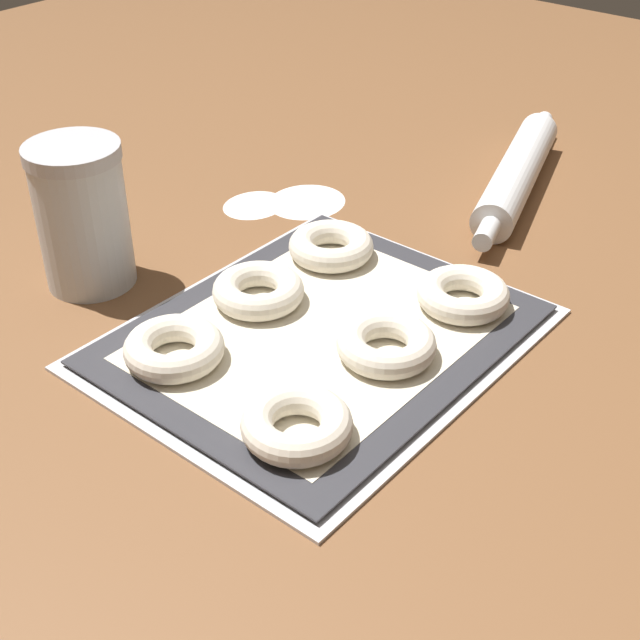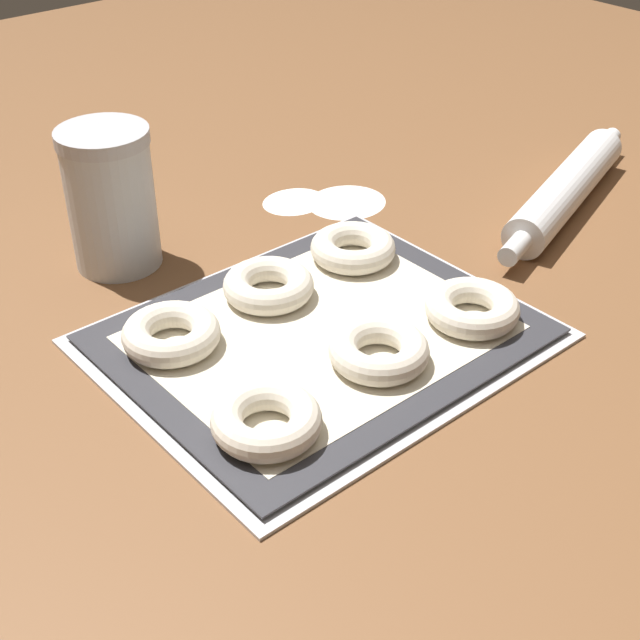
{
  "view_description": "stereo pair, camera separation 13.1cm",
  "coord_description": "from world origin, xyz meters",
  "px_view_note": "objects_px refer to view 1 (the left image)",
  "views": [
    {
      "loc": [
        -0.59,
        -0.48,
        0.56
      ],
      "look_at": [
        0.01,
        0.02,
        0.03
      ],
      "focal_mm": 50.0,
      "sensor_mm": 36.0,
      "label": 1
    },
    {
      "loc": [
        -0.5,
        -0.57,
        0.56
      ],
      "look_at": [
        0.01,
        0.02,
        0.03
      ],
      "focal_mm": 50.0,
      "sensor_mm": 36.0,
      "label": 2
    }
  ],
  "objects_px": {
    "bagel_front_right": "(463,294)",
    "baking_tray": "(320,337)",
    "bagel_back_right": "(331,246)",
    "bagel_front_left": "(297,424)",
    "rolling_pin": "(517,173)",
    "bagel_back_left": "(174,348)",
    "bagel_front_center": "(386,344)",
    "bagel_back_center": "(258,290)",
    "flour_canister": "(82,216)"
  },
  "relations": [
    {
      "from": "bagel_front_right",
      "to": "baking_tray",
      "type": "bearing_deg",
      "value": 147.4
    },
    {
      "from": "baking_tray",
      "to": "bagel_back_right",
      "type": "distance_m",
      "value": 0.16
    },
    {
      "from": "bagel_front_left",
      "to": "bagel_back_right",
      "type": "relative_size",
      "value": 1.0
    },
    {
      "from": "bagel_back_right",
      "to": "rolling_pin",
      "type": "relative_size",
      "value": 0.25
    },
    {
      "from": "bagel_back_left",
      "to": "bagel_back_right",
      "type": "bearing_deg",
      "value": 2.2
    },
    {
      "from": "bagel_front_left",
      "to": "bagel_front_center",
      "type": "xyz_separation_m",
      "value": [
        0.15,
        0.01,
        0.0
      ]
    },
    {
      "from": "baking_tray",
      "to": "rolling_pin",
      "type": "distance_m",
      "value": 0.46
    },
    {
      "from": "bagel_front_left",
      "to": "bagel_back_center",
      "type": "height_order",
      "value": "same"
    },
    {
      "from": "rolling_pin",
      "to": "bagel_front_left",
      "type": "bearing_deg",
      "value": -169.43
    },
    {
      "from": "baking_tray",
      "to": "rolling_pin",
      "type": "relative_size",
      "value": 1.06
    },
    {
      "from": "bagel_back_right",
      "to": "flour_canister",
      "type": "height_order",
      "value": "flour_canister"
    },
    {
      "from": "bagel_back_center",
      "to": "bagel_back_right",
      "type": "xyz_separation_m",
      "value": [
        0.13,
        0.0,
        0.0
      ]
    },
    {
      "from": "bagel_back_right",
      "to": "bagel_back_left",
      "type": "bearing_deg",
      "value": -177.8
    },
    {
      "from": "baking_tray",
      "to": "bagel_front_left",
      "type": "xyz_separation_m",
      "value": [
        -0.14,
        -0.09,
        0.02
      ]
    },
    {
      "from": "bagel_front_center",
      "to": "bagel_back_right",
      "type": "distance_m",
      "value": 0.21
    },
    {
      "from": "bagel_back_center",
      "to": "rolling_pin",
      "type": "relative_size",
      "value": 0.25
    },
    {
      "from": "bagel_front_left",
      "to": "rolling_pin",
      "type": "height_order",
      "value": "rolling_pin"
    },
    {
      "from": "bagel_front_right",
      "to": "rolling_pin",
      "type": "distance_m",
      "value": 0.33
    },
    {
      "from": "flour_canister",
      "to": "bagel_front_right",
      "type": "bearing_deg",
      "value": -59.73
    },
    {
      "from": "bagel_front_left",
      "to": "bagel_back_left",
      "type": "bearing_deg",
      "value": 87.07
    },
    {
      "from": "bagel_front_left",
      "to": "rolling_pin",
      "type": "distance_m",
      "value": 0.61
    },
    {
      "from": "baking_tray",
      "to": "flour_canister",
      "type": "relative_size",
      "value": 2.58
    },
    {
      "from": "baking_tray",
      "to": "bagel_back_right",
      "type": "relative_size",
      "value": 4.31
    },
    {
      "from": "bagel_back_left",
      "to": "flour_canister",
      "type": "xyz_separation_m",
      "value": [
        0.05,
        0.2,
        0.06
      ]
    },
    {
      "from": "baking_tray",
      "to": "flour_canister",
      "type": "bearing_deg",
      "value": 105.45
    },
    {
      "from": "bagel_front_right",
      "to": "bagel_back_center",
      "type": "height_order",
      "value": "same"
    },
    {
      "from": "bagel_front_right",
      "to": "bagel_back_center",
      "type": "relative_size",
      "value": 1.0
    },
    {
      "from": "bagel_front_right",
      "to": "rolling_pin",
      "type": "xyz_separation_m",
      "value": [
        0.32,
        0.11,
        0.0
      ]
    },
    {
      "from": "bagel_back_left",
      "to": "bagel_back_right",
      "type": "xyz_separation_m",
      "value": [
        0.26,
        0.01,
        0.0
      ]
    },
    {
      "from": "bagel_front_left",
      "to": "flour_canister",
      "type": "distance_m",
      "value": 0.39
    },
    {
      "from": "bagel_front_left",
      "to": "bagel_front_right",
      "type": "xyz_separation_m",
      "value": [
        0.28,
        0.0,
        0.0
      ]
    },
    {
      "from": "bagel_front_center",
      "to": "flour_canister",
      "type": "height_order",
      "value": "flour_canister"
    },
    {
      "from": "flour_canister",
      "to": "rolling_pin",
      "type": "height_order",
      "value": "flour_canister"
    },
    {
      "from": "bagel_front_center",
      "to": "flour_canister",
      "type": "xyz_separation_m",
      "value": [
        -0.09,
        0.37,
        0.06
      ]
    },
    {
      "from": "baking_tray",
      "to": "bagel_front_right",
      "type": "distance_m",
      "value": 0.17
    },
    {
      "from": "bagel_front_center",
      "to": "bagel_back_center",
      "type": "xyz_separation_m",
      "value": [
        -0.01,
        0.17,
        0.0
      ]
    },
    {
      "from": "bagel_front_right",
      "to": "flour_canister",
      "type": "xyz_separation_m",
      "value": [
        -0.22,
        0.38,
        0.06
      ]
    },
    {
      "from": "flour_canister",
      "to": "bagel_front_left",
      "type": "bearing_deg",
      "value": -99.56
    },
    {
      "from": "bagel_back_center",
      "to": "rolling_pin",
      "type": "height_order",
      "value": "rolling_pin"
    },
    {
      "from": "rolling_pin",
      "to": "flour_canister",
      "type": "bearing_deg",
      "value": 153.63
    },
    {
      "from": "bagel_front_left",
      "to": "bagel_front_center",
      "type": "bearing_deg",
      "value": 4.17
    },
    {
      "from": "bagel_front_center",
      "to": "bagel_back_center",
      "type": "relative_size",
      "value": 1.0
    },
    {
      "from": "bagel_front_center",
      "to": "bagel_back_left",
      "type": "xyz_separation_m",
      "value": [
        -0.14,
        0.16,
        0.0
      ]
    },
    {
      "from": "bagel_front_right",
      "to": "bagel_front_center",
      "type": "bearing_deg",
      "value": 175.79
    },
    {
      "from": "bagel_back_right",
      "to": "rolling_pin",
      "type": "xyz_separation_m",
      "value": [
        0.33,
        -0.07,
        0.0
      ]
    },
    {
      "from": "baking_tray",
      "to": "bagel_front_center",
      "type": "xyz_separation_m",
      "value": [
        0.01,
        -0.08,
        0.02
      ]
    },
    {
      "from": "baking_tray",
      "to": "bagel_back_left",
      "type": "bearing_deg",
      "value": 148.67
    },
    {
      "from": "baking_tray",
      "to": "bagel_back_center",
      "type": "xyz_separation_m",
      "value": [
        0.0,
        0.09,
        0.02
      ]
    },
    {
      "from": "baking_tray",
      "to": "bagel_back_center",
      "type": "height_order",
      "value": "bagel_back_center"
    },
    {
      "from": "bagel_front_left",
      "to": "bagel_front_center",
      "type": "height_order",
      "value": "same"
    }
  ]
}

